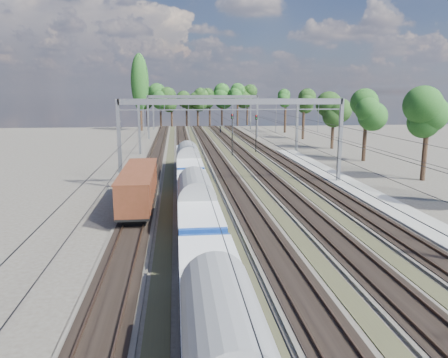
{
  "coord_description": "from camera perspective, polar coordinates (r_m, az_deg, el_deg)",
  "views": [
    {
      "loc": [
        -5.8,
        -14.54,
        9.67
      ],
      "look_at": [
        -2.05,
        19.59,
        2.8
      ],
      "focal_mm": 35.0,
      "sensor_mm": 36.0,
      "label": 1
    }
  ],
  "objects": [
    {
      "name": "worker",
      "position": [
        103.03,
        -0.47,
        6.41
      ],
      "size": [
        0.45,
        0.66,
        1.74
      ],
      "primitive_type": "imported",
      "rotation": [
        0.0,
        0.0,
        1.51
      ],
      "color": "black",
      "rests_on": "ground"
    },
    {
      "name": "signal_far",
      "position": [
        70.95,
        4.22,
        6.56
      ],
      "size": [
        0.39,
        0.35,
        6.04
      ],
      "rotation": [
        0.0,
        0.0,
        -0.07
      ],
      "color": "black",
      "rests_on": "ground"
    },
    {
      "name": "freight_boxcar",
      "position": [
        36.99,
        -11.09,
        -0.9
      ],
      "size": [
        2.6,
        12.57,
        3.24
      ],
      "color": "black",
      "rests_on": "ground"
    },
    {
      "name": "ground",
      "position": [
        18.4,
        14.06,
        -20.76
      ],
      "size": [
        220.0,
        220.0,
        0.0
      ],
      "primitive_type": "plane",
      "color": "#47423A",
      "rests_on": "ground"
    },
    {
      "name": "platform",
      "position": [
        40.0,
        20.4,
        -3.18
      ],
      "size": [
        3.0,
        70.0,
        0.3
      ],
      "primitive_type": "cube",
      "color": "gray",
      "rests_on": "ground"
    },
    {
      "name": "tree_belt",
      "position": [
        108.58,
        0.36,
        10.44
      ],
      "size": [
        39.15,
        100.82,
        11.95
      ],
      "color": "black",
      "rests_on": "ground"
    },
    {
      "name": "track_bed",
      "position": [
        60.58,
        -0.7,
        2.22
      ],
      "size": [
        21.0,
        130.0,
        0.34
      ],
      "color": "#47423A",
      "rests_on": "ground"
    },
    {
      "name": "catenary",
      "position": [
        67.58,
        -1.07,
        8.54
      ],
      "size": [
        25.65,
        130.0,
        9.0
      ],
      "color": "gray",
      "rests_on": "ground"
    },
    {
      "name": "poplar",
      "position": [
        112.89,
        -10.94,
        12.24
      ],
      "size": [
        4.4,
        4.4,
        19.04
      ],
      "color": "black",
      "rests_on": "ground"
    },
    {
      "name": "signal_near",
      "position": [
        66.84,
        1.09,
        6.5
      ],
      "size": [
        0.44,
        0.4,
        6.43
      ],
      "rotation": [
        0.0,
        0.0,
        -0.23
      ],
      "color": "black",
      "rests_on": "ground"
    },
    {
      "name": "emu_train",
      "position": [
        30.99,
        -3.68,
        -2.53
      ],
      "size": [
        2.63,
        55.73,
        3.85
      ],
      "color": "black",
      "rests_on": "ground"
    }
  ]
}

